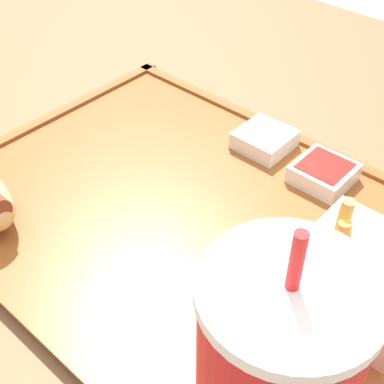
{
  "coord_description": "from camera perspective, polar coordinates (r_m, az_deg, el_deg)",
  "views": [
    {
      "loc": [
        -0.28,
        0.26,
        1.06
      ],
      "look_at": [
        -0.05,
        0.0,
        0.75
      ],
      "focal_mm": 50.0,
      "sensor_mm": 36.0,
      "label": 1
    }
  ],
  "objects": [
    {
      "name": "food_tray",
      "position": [
        0.49,
        -0.0,
        -3.06
      ],
      "size": [
        0.47,
        0.34,
        0.01
      ],
      "color": "brown",
      "rests_on": "dining_table"
    },
    {
      "name": "soda_cup",
      "position": [
        0.31,
        8.98,
        -17.82
      ],
      "size": [
        0.09,
        0.09,
        0.17
      ],
      "color": "red",
      "rests_on": "food_tray"
    },
    {
      "name": "fries_carton",
      "position": [
        0.4,
        17.55,
        -9.1
      ],
      "size": [
        0.08,
        0.07,
        0.11
      ],
      "color": "silver",
      "rests_on": "food_tray"
    },
    {
      "name": "sauce_cup_mayo",
      "position": [
        0.57,
        7.73,
        5.63
      ],
      "size": [
        0.05,
        0.05,
        0.02
      ],
      "color": "silver",
      "rests_on": "food_tray"
    },
    {
      "name": "sauce_cup_ketchup",
      "position": [
        0.53,
        13.85,
        2.03
      ],
      "size": [
        0.05,
        0.05,
        0.02
      ],
      "color": "silver",
      "rests_on": "food_tray"
    }
  ]
}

